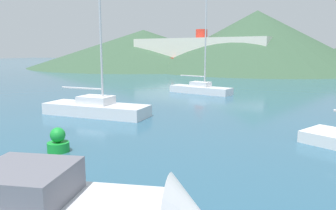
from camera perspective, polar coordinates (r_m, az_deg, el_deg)
name	(u,v)px	position (r m, az deg, el deg)	size (l,w,h in m)	color
sailboat_inner	(96,108)	(19.76, -12.39, -0.47)	(6.45, 2.26, 7.40)	silver
sailboat_outer	(201,88)	(29.21, 5.68, 2.95)	(5.88, 2.67, 9.39)	silver
ferry_distant	(201,56)	(61.50, 5.79, 8.41)	(38.10, 13.76, 7.49)	red
buoy_marker	(58,142)	(13.16, -18.60, -6.09)	(0.82, 0.82, 0.94)	green
hill_west	(144,48)	(77.37, -4.28, 9.84)	(51.10, 51.10, 8.33)	#38563D
hill_central	(256,40)	(65.86, 15.12, 10.80)	(41.59, 41.59, 11.14)	#38563D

